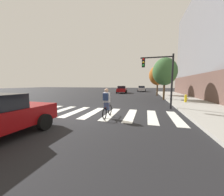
{
  "coord_description": "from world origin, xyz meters",
  "views": [
    {
      "loc": [
        3.16,
        -7.84,
        1.94
      ],
      "look_at": [
        0.85,
        0.76,
        0.96
      ],
      "focal_mm": 20.4,
      "sensor_mm": 36.0,
      "label": 1
    }
  ],
  "objects_px": {
    "cyclist": "(107,103)",
    "traffic_light_near": "(161,72)",
    "sedan_mid": "(122,89)",
    "street_tree_near": "(165,72)",
    "street_tree_mid": "(158,75)",
    "fire_hydrant": "(186,98)",
    "sedan_far": "(142,89)"
  },
  "relations": [
    {
      "from": "cyclist",
      "to": "traffic_light_near",
      "type": "relative_size",
      "value": 0.41
    },
    {
      "from": "cyclist",
      "to": "street_tree_mid",
      "type": "xyz_separation_m",
      "value": [
        3.97,
        15.85,
        2.55
      ]
    },
    {
      "from": "sedan_far",
      "to": "cyclist",
      "type": "xyz_separation_m",
      "value": [
        -1.03,
        -27.14,
        0.08
      ]
    },
    {
      "from": "street_tree_mid",
      "to": "street_tree_near",
      "type": "bearing_deg",
      "value": -86.96
    },
    {
      "from": "fire_hydrant",
      "to": "street_tree_mid",
      "type": "xyz_separation_m",
      "value": [
        -1.99,
        8.87,
        2.86
      ]
    },
    {
      "from": "sedan_far",
      "to": "street_tree_mid",
      "type": "distance_m",
      "value": 11.96
    },
    {
      "from": "sedan_mid",
      "to": "cyclist",
      "type": "bearing_deg",
      "value": -81.78
    },
    {
      "from": "traffic_light_near",
      "to": "cyclist",
      "type": "bearing_deg",
      "value": -130.98
    },
    {
      "from": "fire_hydrant",
      "to": "street_tree_mid",
      "type": "height_order",
      "value": "street_tree_mid"
    },
    {
      "from": "street_tree_near",
      "to": "fire_hydrant",
      "type": "bearing_deg",
      "value": -59.64
    },
    {
      "from": "sedan_mid",
      "to": "sedan_far",
      "type": "distance_m",
      "value": 7.89
    },
    {
      "from": "sedan_far",
      "to": "street_tree_mid",
      "type": "xyz_separation_m",
      "value": [
        2.94,
        -11.29,
        2.64
      ]
    },
    {
      "from": "sedan_far",
      "to": "street_tree_near",
      "type": "relative_size",
      "value": 0.84
    },
    {
      "from": "street_tree_mid",
      "to": "cyclist",
      "type": "bearing_deg",
      "value": -104.06
    },
    {
      "from": "sedan_mid",
      "to": "cyclist",
      "type": "relative_size",
      "value": 2.69
    },
    {
      "from": "traffic_light_near",
      "to": "street_tree_near",
      "type": "height_order",
      "value": "street_tree_near"
    },
    {
      "from": "street_tree_mid",
      "to": "sedan_mid",
      "type": "bearing_deg",
      "value": 147.08
    },
    {
      "from": "sedan_far",
      "to": "cyclist",
      "type": "bearing_deg",
      "value": -92.17
    },
    {
      "from": "sedan_far",
      "to": "street_tree_mid",
      "type": "relative_size",
      "value": 0.85
    },
    {
      "from": "sedan_mid",
      "to": "traffic_light_near",
      "type": "height_order",
      "value": "traffic_light_near"
    },
    {
      "from": "sedan_mid",
      "to": "cyclist",
      "type": "height_order",
      "value": "cyclist"
    },
    {
      "from": "fire_hydrant",
      "to": "street_tree_near",
      "type": "relative_size",
      "value": 0.15
    },
    {
      "from": "traffic_light_near",
      "to": "street_tree_mid",
      "type": "xyz_separation_m",
      "value": [
        0.74,
        12.13,
        0.53
      ]
    },
    {
      "from": "sedan_mid",
      "to": "street_tree_mid",
      "type": "relative_size",
      "value": 0.91
    },
    {
      "from": "sedan_far",
      "to": "fire_hydrant",
      "type": "xyz_separation_m",
      "value": [
        4.93,
        -20.16,
        -0.23
      ]
    },
    {
      "from": "street_tree_near",
      "to": "traffic_light_near",
      "type": "bearing_deg",
      "value": -99.78
    },
    {
      "from": "sedan_far",
      "to": "street_tree_mid",
      "type": "height_order",
      "value": "street_tree_mid"
    },
    {
      "from": "fire_hydrant",
      "to": "traffic_light_near",
      "type": "bearing_deg",
      "value": -129.87
    },
    {
      "from": "sedan_far",
      "to": "traffic_light_near",
      "type": "xyz_separation_m",
      "value": [
        2.21,
        -23.42,
        2.1
      ]
    },
    {
      "from": "street_tree_near",
      "to": "street_tree_mid",
      "type": "distance_m",
      "value": 6.02
    },
    {
      "from": "traffic_light_near",
      "to": "street_tree_mid",
      "type": "distance_m",
      "value": 12.16
    },
    {
      "from": "sedan_mid",
      "to": "cyclist",
      "type": "xyz_separation_m",
      "value": [
        2.93,
        -20.32,
        0.05
      ]
    }
  ]
}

